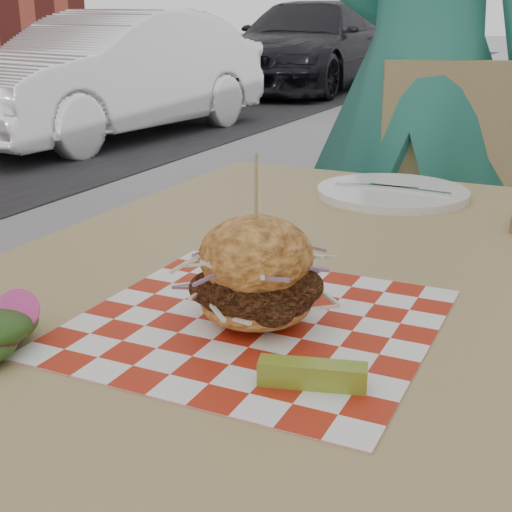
{
  "coord_description": "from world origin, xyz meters",
  "views": [
    {
      "loc": [
        0.36,
        -1.03,
        1.06
      ],
      "look_at": [
        0.06,
        -0.4,
        0.82
      ],
      "focal_mm": 50.0,
      "sensor_mm": 36.0,
      "label": 1
    }
  ],
  "objects_px": {
    "car_white": "(111,75)",
    "patio_table": "(302,326)",
    "patio_chair": "(435,219)",
    "sandwich": "(256,277)",
    "diner": "(423,73)",
    "car_dark": "(309,45)"
  },
  "relations": [
    {
      "from": "car_white",
      "to": "patio_chair",
      "type": "distance_m",
      "value": 5.04
    },
    {
      "from": "patio_table",
      "to": "sandwich",
      "type": "relative_size",
      "value": 6.68
    },
    {
      "from": "diner",
      "to": "patio_table",
      "type": "xyz_separation_m",
      "value": [
        0.13,
        -1.2,
        -0.24
      ]
    },
    {
      "from": "car_dark",
      "to": "sandwich",
      "type": "height_order",
      "value": "car_dark"
    },
    {
      "from": "patio_chair",
      "to": "sandwich",
      "type": "distance_m",
      "value": 1.23
    },
    {
      "from": "diner",
      "to": "patio_table",
      "type": "relative_size",
      "value": 1.52
    },
    {
      "from": "diner",
      "to": "car_white",
      "type": "xyz_separation_m",
      "value": [
        -3.51,
        3.35,
        -0.35
      ]
    },
    {
      "from": "patio_table",
      "to": "car_dark",
      "type": "bearing_deg",
      "value": 111.15
    },
    {
      "from": "car_white",
      "to": "patio_table",
      "type": "height_order",
      "value": "car_white"
    },
    {
      "from": "car_dark",
      "to": "sandwich",
      "type": "relative_size",
      "value": 24.28
    },
    {
      "from": "patio_table",
      "to": "patio_chair",
      "type": "xyz_separation_m",
      "value": [
        -0.03,
        1.03,
        -0.12
      ]
    },
    {
      "from": "diner",
      "to": "car_dark",
      "type": "height_order",
      "value": "diner"
    },
    {
      "from": "diner",
      "to": "sandwich",
      "type": "relative_size",
      "value": 10.14
    },
    {
      "from": "car_dark",
      "to": "patio_chair",
      "type": "xyz_separation_m",
      "value": [
        3.61,
        -8.39,
        -0.08
      ]
    },
    {
      "from": "car_dark",
      "to": "car_white",
      "type": "bearing_deg",
      "value": -90.93
    },
    {
      "from": "diner",
      "to": "patio_table",
      "type": "height_order",
      "value": "diner"
    },
    {
      "from": "patio_table",
      "to": "diner",
      "type": "bearing_deg",
      "value": 96.21
    },
    {
      "from": "patio_chair",
      "to": "car_white",
      "type": "bearing_deg",
      "value": 115.73
    },
    {
      "from": "patio_chair",
      "to": "sandwich",
      "type": "height_order",
      "value": "patio_chair"
    },
    {
      "from": "car_white",
      "to": "patio_table",
      "type": "distance_m",
      "value": 5.83
    },
    {
      "from": "patio_table",
      "to": "patio_chair",
      "type": "relative_size",
      "value": 1.26
    },
    {
      "from": "sandwich",
      "to": "car_dark",
      "type": "bearing_deg",
      "value": 110.88
    }
  ]
}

